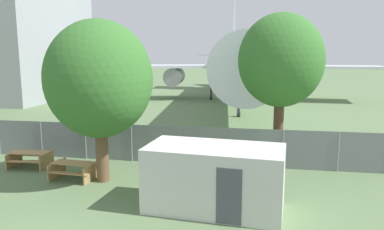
% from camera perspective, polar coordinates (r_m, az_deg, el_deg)
% --- Properties ---
extents(perimeter_fence, '(56.07, 0.07, 1.93)m').
position_cam_1_polar(perimeter_fence, '(19.64, -9.18, -4.21)').
color(perimeter_fence, gray).
rests_on(perimeter_fence, ground).
extents(airplane, '(32.93, 41.77, 13.98)m').
position_cam_1_polar(airplane, '(42.89, 6.71, 8.14)').
color(airplane, white).
rests_on(airplane, ground).
extents(portable_cabin, '(5.05, 2.86, 2.33)m').
position_cam_1_polar(portable_cabin, '(13.61, 3.48, -9.55)').
color(portable_cabin, silver).
rests_on(portable_cabin, ground).
extents(picnic_bench_near_cabin, '(1.98, 1.52, 0.76)m').
position_cam_1_polar(picnic_bench_near_cabin, '(20.17, -23.44, -5.96)').
color(picnic_bench_near_cabin, tan).
rests_on(picnic_bench_near_cabin, ground).
extents(picnic_bench_open_grass, '(2.02, 1.54, 0.76)m').
position_cam_1_polar(picnic_bench_open_grass, '(17.66, -17.54, -7.77)').
color(picnic_bench_open_grass, tan).
rests_on(picnic_bench_open_grass, ground).
extents(tree_near_hangar, '(4.54, 4.54, 6.98)m').
position_cam_1_polar(tree_near_hangar, '(16.31, -13.98, 5.26)').
color(tree_near_hangar, brown).
rests_on(tree_near_hangar, ground).
extents(tree_left_of_cabin, '(4.27, 4.27, 7.55)m').
position_cam_1_polar(tree_left_of_cabin, '(19.39, 13.39, 8.02)').
color(tree_left_of_cabin, brown).
rests_on(tree_left_of_cabin, ground).
extents(tree_behind_benches, '(3.21, 3.21, 6.27)m').
position_cam_1_polar(tree_behind_benches, '(24.09, -16.64, 6.49)').
color(tree_behind_benches, brown).
rests_on(tree_behind_benches, ground).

